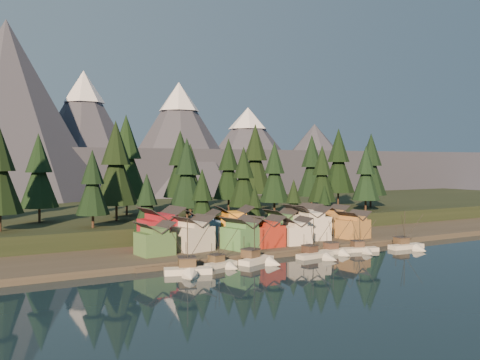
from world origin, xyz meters
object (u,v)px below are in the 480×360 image
boat_0 (188,263)px  house_front_0 (155,238)px  house_back_0 (161,227)px  house_back_1 (202,227)px  boat_1 (223,258)px  boat_2 (260,253)px  boat_5 (362,245)px  boat_3 (318,250)px  house_front_1 (193,232)px  boat_4 (337,246)px  boat_6 (409,242)px

boat_0 → house_front_0: (-0.41, 17.96, 3.12)m
house_back_0 → house_back_1: (11.47, 0.11, -0.68)m
boat_1 → house_front_0: bearing=112.2°
boat_2 → house_back_0: house_back_0 is taller
house_back_0 → house_back_1: size_ratio=1.06×
boat_2 → house_back_0: bearing=102.3°
house_back_0 → boat_5: bearing=-30.3°
boat_3 → boat_0: bearing=176.7°
boat_0 → house_back_0: (4.32, 25.75, 4.50)m
house_front_1 → boat_2: bearing=-71.3°
boat_2 → house_front_0: 25.02m
house_front_1 → boat_4: bearing=-36.4°
boat_4 → boat_3: bearing=-162.3°
boat_0 → boat_2: 19.60m
boat_2 → boat_4: bearing=-19.1°
boat_1 → boat_3: boat_3 is taller
boat_0 → house_front_0: boat_0 is taller
house_front_1 → house_back_0: (-5.67, 6.68, 0.97)m
boat_0 → house_front_0: bearing=110.1°
boat_3 → house_back_1: house_back_1 is taller
boat_2 → boat_5: (31.09, -0.13, -0.55)m
house_front_0 → house_back_1: size_ratio=0.86×
boat_0 → house_back_0: bearing=99.3°
boat_0 → boat_5: size_ratio=1.20×
boat_5 → house_front_1: bearing=175.3°
house_back_0 → boat_1: bearing=-79.7°
boat_1 → boat_4: size_ratio=0.96×
boat_0 → boat_1: (10.00, 3.42, -0.47)m
boat_3 → boat_6: size_ratio=1.00×
boat_3 → house_front_1: (-25.23, 17.36, 4.05)m
house_front_0 → house_back_1: house_back_1 is taller
house_front_1 → house_front_0: bearing=174.5°
boat_2 → boat_5: boat_2 is taller
boat_6 → house_front_1: boat_6 is taller
boat_1 → boat_5: 40.47m
boat_1 → boat_2: boat_2 is taller
boat_6 → house_front_1: 57.87m
boat_0 → boat_1: boat_0 is taller
boat_5 → boat_0: bearing=-159.7°
boat_5 → house_back_0: house_back_0 is taller
boat_6 → house_front_0: bearing=169.1°
boat_2 → boat_1: bearing=156.1°
boat_1 → boat_3: (25.23, -1.71, -0.05)m
boat_0 → house_back_0: size_ratio=1.20×
boat_1 → house_back_1: (5.79, 22.45, 4.30)m
boat_3 → boat_4: bearing=9.5°
boat_4 → boat_5: bearing=-5.3°
boat_2 → boat_3: bearing=-25.8°
boat_1 → house_front_0: house_front_0 is taller
boat_1 → boat_3: size_ratio=0.89×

